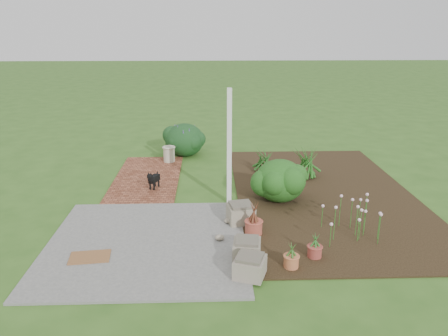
{
  "coord_description": "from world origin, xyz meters",
  "views": [
    {
      "loc": [
        -0.12,
        -8.74,
        3.71
      ],
      "look_at": [
        0.2,
        0.4,
        0.7
      ],
      "focal_mm": 35.0,
      "sensor_mm": 36.0,
      "label": 1
    }
  ],
  "objects_px": {
    "cream_ceramic_urn": "(169,154)",
    "black_dog": "(153,179)",
    "evergreen_shrub": "(280,179)",
    "stone_trough_near": "(250,267)"
  },
  "relations": [
    {
      "from": "black_dog",
      "to": "evergreen_shrub",
      "type": "bearing_deg",
      "value": 6.47
    },
    {
      "from": "cream_ceramic_urn",
      "to": "black_dog",
      "type": "bearing_deg",
      "value": -94.92
    },
    {
      "from": "evergreen_shrub",
      "to": "stone_trough_near",
      "type": "bearing_deg",
      "value": -106.86
    },
    {
      "from": "stone_trough_near",
      "to": "cream_ceramic_urn",
      "type": "relative_size",
      "value": 1.05
    },
    {
      "from": "evergreen_shrub",
      "to": "cream_ceramic_urn",
      "type": "bearing_deg",
      "value": 132.77
    },
    {
      "from": "stone_trough_near",
      "to": "black_dog",
      "type": "bearing_deg",
      "value": 116.68
    },
    {
      "from": "stone_trough_near",
      "to": "black_dog",
      "type": "xyz_separation_m",
      "value": [
        -1.92,
        3.82,
        0.1
      ]
    },
    {
      "from": "stone_trough_near",
      "to": "cream_ceramic_urn",
      "type": "bearing_deg",
      "value": 106.2
    },
    {
      "from": "black_dog",
      "to": "evergreen_shrub",
      "type": "xyz_separation_m",
      "value": [
        2.85,
        -0.73,
        0.21
      ]
    },
    {
      "from": "black_dog",
      "to": "cream_ceramic_urn",
      "type": "distance_m",
      "value": 2.16
    }
  ]
}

